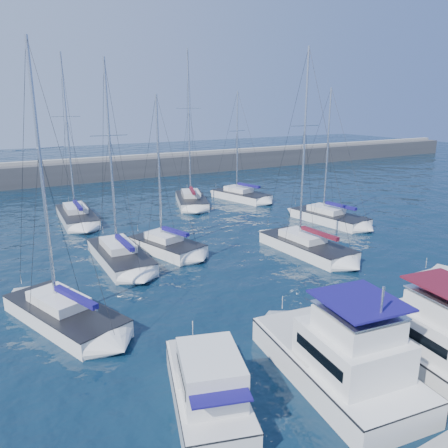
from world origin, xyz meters
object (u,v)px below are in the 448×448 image
sailboat_back_b (191,200)px  sailboat_mid_b (120,256)px  sailboat_back_a (77,216)px  sailboat_back_c (241,195)px  sailboat_mid_e (329,217)px  motor_yacht_port_outer (208,390)px  sailboat_mid_d (306,246)px  sailboat_mid_a (64,314)px  motor_yacht_port_inner (341,360)px  sailboat_mid_c (167,246)px  motor_yacht_stbd_inner (425,342)px

sailboat_back_b → sailboat_mid_b: bearing=-111.9°
sailboat_mid_b → sailboat_back_a: 13.95m
sailboat_back_a → sailboat_back_c: bearing=4.0°
sailboat_mid_e → sailboat_back_b: (-8.60, 14.09, 0.05)m
sailboat_back_b → sailboat_mid_e: bearing=-39.1°
motor_yacht_port_outer → sailboat_back_b: sailboat_back_b is taller
sailboat_mid_d → sailboat_mid_a: bearing=-175.1°
sailboat_back_a → sailboat_back_b: sailboat_back_b is taller
sailboat_mid_a → sailboat_back_a: 22.30m
sailboat_mid_a → motor_yacht_port_inner: bearing=-70.9°
motor_yacht_port_outer → sailboat_mid_a: (-3.51, 10.20, -0.42)m
sailboat_mid_e → motor_yacht_port_inner: bearing=-139.0°
motor_yacht_port_inner → sailboat_back_b: sailboat_back_b is taller
motor_yacht_port_outer → sailboat_mid_c: sailboat_mid_c is taller
motor_yacht_port_outer → sailboat_mid_d: sailboat_mid_d is taller
motor_yacht_port_outer → sailboat_back_c: 38.79m
motor_yacht_stbd_inner → sailboat_mid_a: (-13.59, 12.33, -0.61)m
motor_yacht_port_inner → sailboat_mid_a: bearing=136.4°
motor_yacht_port_outer → motor_yacht_stbd_inner: (10.08, -2.13, 0.19)m
motor_yacht_port_inner → sailboat_mid_a: size_ratio=0.59×
sailboat_mid_d → sailboat_mid_b: bearing=156.5°
sailboat_mid_d → sailboat_back_a: size_ratio=0.96×
motor_yacht_port_outer → motor_yacht_port_inner: 5.85m
sailboat_mid_d → sailboat_mid_e: 9.97m
sailboat_mid_b → sailboat_mid_c: 3.99m
motor_yacht_port_inner → sailboat_mid_e: (17.93, 19.93, -0.63)m
sailboat_back_a → sailboat_back_c: 19.95m
sailboat_mid_a → sailboat_back_a: size_ratio=0.91×
motor_yacht_stbd_inner → sailboat_back_a: (-8.40, 34.02, -0.60)m
sailboat_mid_a → sailboat_mid_c: 12.49m
motor_yacht_stbd_inner → sailboat_mid_e: bearing=64.1°
sailboat_mid_c → sailboat_back_c: size_ratio=0.95×
motor_yacht_port_outer → sailboat_mid_b: 18.05m
motor_yacht_port_inner → sailboat_back_b: bearing=82.2°
motor_yacht_port_inner → motor_yacht_stbd_inner: bearing=-3.7°
motor_yacht_port_inner → sailboat_back_c: sailboat_back_c is taller
sailboat_mid_e → sailboat_back_a: sailboat_back_a is taller
sailboat_mid_d → motor_yacht_stbd_inner: bearing=-113.1°
sailboat_mid_b → sailboat_mid_e: 21.70m
motor_yacht_stbd_inner → sailboat_mid_d: sailboat_mid_d is taller
motor_yacht_stbd_inner → sailboat_mid_c: 20.93m
sailboat_mid_d → sailboat_back_c: size_ratio=1.20×
motor_yacht_stbd_inner → motor_yacht_port_inner: bearing=176.0°
motor_yacht_port_outer → sailboat_mid_b: sailboat_mid_b is taller
sailboat_mid_d → sailboat_back_c: sailboat_mid_d is taller
sailboat_mid_b → sailboat_back_b: sailboat_back_b is taller
sailboat_mid_c → sailboat_back_c: 20.93m
motor_yacht_port_inner → motor_yacht_stbd_inner: same height
motor_yacht_port_outer → sailboat_mid_b: bearing=100.9°
sailboat_mid_a → sailboat_back_b: 29.21m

